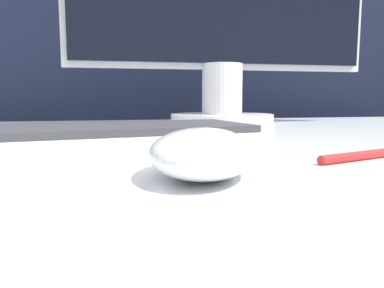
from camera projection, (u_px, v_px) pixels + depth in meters
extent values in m
cube|color=black|center=(147.00, 154.00, 1.06)|extent=(5.00, 0.03, 1.19)
ellipsoid|color=white|center=(202.00, 152.00, 0.26)|extent=(0.10, 0.13, 0.03)
cube|color=silver|center=(77.00, 141.00, 0.40)|extent=(0.43, 0.21, 0.02)
cube|color=#38383D|center=(76.00, 130.00, 0.40)|extent=(0.40, 0.19, 0.01)
cylinder|color=silver|center=(222.00, 119.00, 0.78)|extent=(0.21, 0.21, 0.02)
cylinder|color=silver|center=(222.00, 89.00, 0.78)|extent=(0.08, 0.08, 0.10)
cylinder|color=red|center=(379.00, 153.00, 0.34)|extent=(0.15, 0.05, 0.01)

